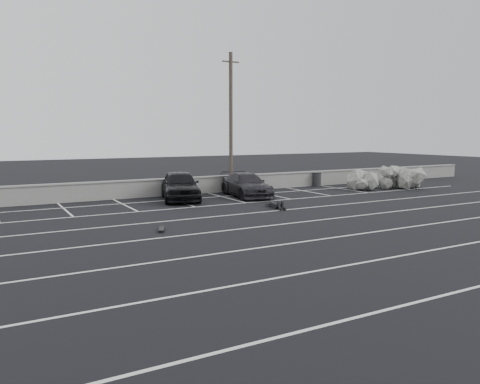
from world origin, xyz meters
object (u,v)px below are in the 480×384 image
car_right (246,185)px  trash_bin (317,179)px  person (275,203)px  riprap_pile (388,181)px  utility_pole (231,123)px  skateboard (161,229)px  car_left (180,185)px

car_right → trash_bin: bearing=25.9°
person → riprap_pile: bearing=29.9°
utility_pole → skateboard: utility_pole is taller
trash_bin → person: (-7.96, -6.65, -0.29)m
car_right → skateboard: bearing=-130.1°
car_left → car_right: (4.03, -0.56, -0.14)m
car_right → riprap_pile: 10.73m
trash_bin → car_left: bearing=-171.0°
trash_bin → riprap_pile: riprap_pile is taller
car_left → car_right: car_left is taller
car_left → person: bearing=-39.7°
person → skateboard: (-7.12, -2.79, -0.15)m
trash_bin → person: size_ratio=0.43×
car_right → trash_bin: car_right is taller
car_left → skateboard: bearing=-100.3°
riprap_pile → person: size_ratio=2.42×
car_right → skateboard: size_ratio=6.24×
utility_pole → skateboard: (-7.88, -9.04, -4.35)m
trash_bin → riprap_pile: bearing=-44.6°
car_right → trash_bin: size_ratio=4.82×
car_right → skateboard: 10.64m
utility_pole → trash_bin: size_ratio=8.74×
person → skateboard: size_ratio=3.03×
riprap_pile → skateboard: (-18.57, -6.00, -0.46)m
car_left → person: (3.26, -4.87, -0.62)m
utility_pole → trash_bin: 8.21m
car_left → car_right: bearing=8.6°
riprap_pile → skateboard: size_ratio=7.31×
person → trash_bin: bearing=54.1°
utility_pole → riprap_pile: bearing=-15.9°
car_right → person: bearing=-92.3°
person → car_left: bearing=138.0°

